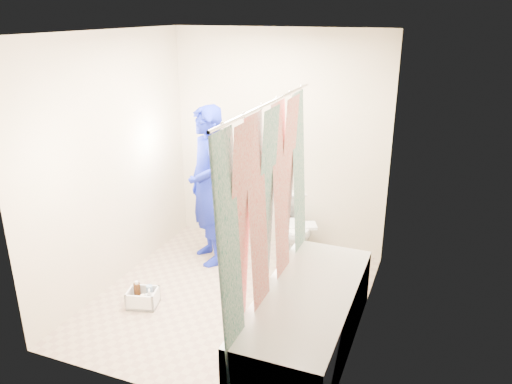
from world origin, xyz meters
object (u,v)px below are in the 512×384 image
at_px(toilet, 296,227).
at_px(cleaning_caddy, 144,298).
at_px(plumber, 208,186).
at_px(bathtub, 306,318).

relative_size(toilet, cleaning_caddy, 2.17).
xyz_separation_m(plumber, cleaning_caddy, (-0.16, -1.04, -0.77)).
bearing_deg(plumber, bathtub, 7.34).
bearing_deg(plumber, toilet, 72.99).
bearing_deg(plumber, cleaning_caddy, -53.89).
xyz_separation_m(bathtub, plumber, (-1.39, 1.06, 0.57)).
bearing_deg(cleaning_caddy, bathtub, -15.38).
height_order(plumber, cleaning_caddy, plumber).
height_order(toilet, plumber, plumber).
relative_size(bathtub, plumber, 1.04).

